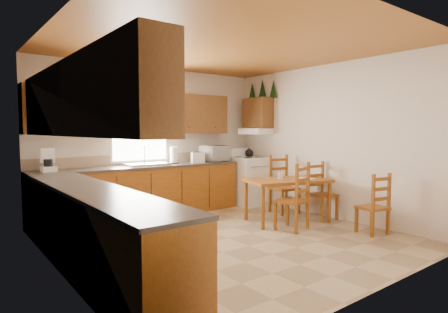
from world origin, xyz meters
TOP-DOWN VIEW (x-y plane):
  - floor at (0.00, 0.00)m, footprint 4.50×4.50m
  - ceiling at (0.00, 0.00)m, footprint 4.50×4.50m
  - wall_left at (-2.25, 0.00)m, footprint 4.50×4.50m
  - wall_right at (2.25, 0.00)m, footprint 4.50×4.50m
  - wall_back at (0.00, 2.25)m, footprint 4.50×4.50m
  - wall_front at (0.00, -2.25)m, footprint 4.50×4.50m
  - lower_cab_back at (-0.38, 1.95)m, footprint 3.75×0.60m
  - lower_cab_left at (-1.95, -0.15)m, footprint 0.60×3.60m
  - counter_back at (-0.38, 1.95)m, footprint 3.75×0.63m
  - counter_left at (-1.95, -0.15)m, footprint 0.63×3.60m
  - backsplash at (-0.38, 2.24)m, footprint 3.75×0.01m
  - upper_cab_back_left at (-1.55, 2.08)m, footprint 1.41×0.33m
  - upper_cab_back_right at (0.86, 2.08)m, footprint 1.25×0.33m
  - upper_cab_left at (-2.08, -0.15)m, footprint 0.33×3.60m
  - upper_cab_stove at (2.08, 1.65)m, footprint 0.33×0.62m
  - range_hood at (2.03, 1.65)m, footprint 0.44×0.62m
  - window_frame at (-0.30, 2.22)m, footprint 1.13×0.02m
  - window_pane at (-0.30, 2.21)m, footprint 1.05×0.01m
  - window_valance at (-0.30, 2.19)m, footprint 1.19×0.01m
  - sink_basin at (-0.30, 1.95)m, footprint 0.75×0.45m
  - pine_decal_a at (2.21, 1.33)m, footprint 0.22×0.22m
  - pine_decal_b at (2.21, 1.65)m, footprint 0.22×0.22m
  - pine_decal_c at (2.21, 1.97)m, footprint 0.22×0.22m
  - stove at (1.88, 1.71)m, footprint 0.68×0.70m
  - coffeemaker at (-1.92, 1.95)m, footprint 0.23×0.25m
  - paper_towel at (0.25, 1.96)m, footprint 0.17×0.17m
  - toaster at (0.76, 1.91)m, footprint 0.28×0.22m
  - microwave at (1.18, 1.93)m, footprint 0.59×0.49m
  - dining_table at (1.41, 0.18)m, footprint 1.52×1.14m
  - chair_near_left at (1.87, -1.11)m, footprint 0.45×0.43m
  - chair_near_right at (1.07, -0.22)m, footprint 0.52×0.51m
  - chair_far_left at (1.85, 0.66)m, footprint 0.51×0.49m
  - chair_far_right at (1.99, -0.10)m, footprint 0.45×0.43m
  - table_paper at (1.73, 0.06)m, footprint 0.27×0.32m
  - table_card at (1.32, 0.26)m, footprint 0.09×0.04m

SIDE VIEW (x-z plane):
  - floor at x=0.00m, z-range 0.00..0.00m
  - dining_table at x=1.41m, z-range 0.00..0.72m
  - lower_cab_back at x=-0.38m, z-range 0.00..0.88m
  - lower_cab_left at x=-1.95m, z-range 0.00..0.88m
  - chair_near_left at x=1.87m, z-range 0.00..0.91m
  - stove at x=1.88m, z-range 0.00..0.97m
  - chair_far_right at x=1.99m, z-range 0.00..0.99m
  - chair_near_right at x=1.07m, z-range 0.00..1.04m
  - chair_far_left at x=1.85m, z-range 0.00..1.07m
  - table_paper at x=1.73m, z-range 0.72..0.73m
  - table_card at x=1.32m, z-range 0.72..0.84m
  - counter_back at x=-0.38m, z-range 0.88..0.92m
  - counter_left at x=-1.95m, z-range 0.88..0.92m
  - sink_basin at x=-0.30m, z-range 0.92..0.96m
  - backsplash at x=-0.38m, z-range 0.92..1.10m
  - toaster at x=0.76m, z-range 0.92..1.12m
  - coffeemaker at x=-1.92m, z-range 0.92..1.22m
  - paper_towel at x=0.25m, z-range 0.92..1.23m
  - microwave at x=1.18m, z-range 0.92..1.23m
  - wall_left at x=-2.25m, z-range 1.35..1.35m
  - wall_right at x=2.25m, z-range 1.35..1.35m
  - wall_back at x=0.00m, z-range 1.35..1.35m
  - wall_front at x=0.00m, z-range 1.35..1.35m
  - range_hood at x=2.03m, z-range 1.46..1.58m
  - window_frame at x=-0.30m, z-range 0.96..2.14m
  - window_pane at x=-0.30m, z-range 1.00..2.10m
  - upper_cab_back_left at x=-1.55m, z-range 1.48..2.23m
  - upper_cab_back_right at x=0.86m, z-range 1.48..2.23m
  - upper_cab_left at x=-2.08m, z-range 1.48..2.23m
  - upper_cab_stove at x=2.08m, z-range 1.59..2.21m
  - window_valance at x=-0.30m, z-range 1.93..2.17m
  - pine_decal_a at x=2.21m, z-range 2.20..2.56m
  - pine_decal_c at x=2.21m, z-range 2.20..2.56m
  - pine_decal_b at x=2.21m, z-range 2.24..2.60m
  - ceiling at x=0.00m, z-range 2.70..2.70m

